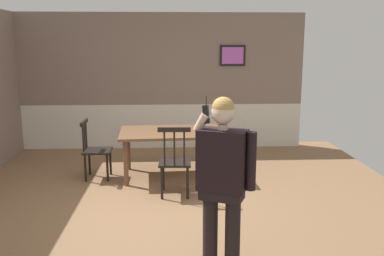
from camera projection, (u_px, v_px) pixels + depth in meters
ground_plane at (156, 208)px, 5.37m from camera, size 7.10×7.10×0.00m
room_back_partition at (161, 84)px, 8.28m from camera, size 5.60×0.17×2.65m
dining_table at (171, 136)px, 6.57m from camera, size 1.64×1.11×0.73m
chair_near_window at (175, 162)px, 5.72m from camera, size 0.45×0.45×1.00m
chair_by_doorway at (95, 150)px, 6.49m from camera, size 0.41×0.41×0.92m
person_figure at (223, 173)px, 3.76m from camera, size 0.56×0.38×1.62m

